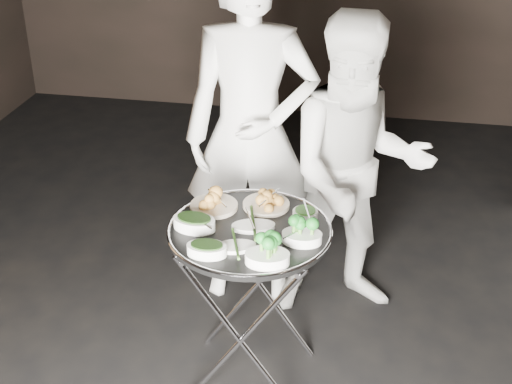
% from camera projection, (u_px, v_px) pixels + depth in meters
% --- Properties ---
extents(tray_stand, '(0.57, 0.48, 0.83)m').
position_uv_depth(tray_stand, '(250.00, 300.00, 3.25)').
color(tray_stand, silver).
rests_on(tray_stand, floor).
extents(serving_tray, '(0.72, 0.72, 0.04)m').
position_uv_depth(serving_tray, '(250.00, 231.00, 3.07)').
color(serving_tray, black).
rests_on(serving_tray, tray_stand).
extents(potato_plate_a, '(0.23, 0.23, 0.08)m').
position_uv_depth(potato_plate_a, '(214.00, 201.00, 3.21)').
color(potato_plate_a, beige).
rests_on(potato_plate_a, serving_tray).
extents(potato_plate_b, '(0.21, 0.21, 0.08)m').
position_uv_depth(potato_plate_b, '(266.00, 200.00, 3.22)').
color(potato_plate_b, beige).
rests_on(potato_plate_b, serving_tray).
extents(greens_bowl, '(0.11, 0.11, 0.06)m').
position_uv_depth(greens_bowl, '(305.00, 213.00, 3.13)').
color(greens_bowl, silver).
rests_on(greens_bowl, serving_tray).
extents(asparagus_plate_a, '(0.21, 0.15, 0.04)m').
position_uv_depth(asparagus_plate_a, '(253.00, 225.00, 3.07)').
color(asparagus_plate_a, silver).
rests_on(asparagus_plate_a, serving_tray).
extents(asparagus_plate_b, '(0.19, 0.14, 0.03)m').
position_uv_depth(asparagus_plate_b, '(236.00, 245.00, 2.93)').
color(asparagus_plate_b, silver).
rests_on(asparagus_plate_b, serving_tray).
extents(spinach_bowl_a, '(0.21, 0.15, 0.08)m').
position_uv_depth(spinach_bowl_a, '(194.00, 221.00, 3.05)').
color(spinach_bowl_a, silver).
rests_on(spinach_bowl_a, serving_tray).
extents(spinach_bowl_b, '(0.17, 0.11, 0.07)m').
position_uv_depth(spinach_bowl_b, '(207.00, 248.00, 2.88)').
color(spinach_bowl_b, silver).
rests_on(spinach_bowl_b, serving_tray).
extents(broccoli_bowl_a, '(0.17, 0.13, 0.07)m').
position_uv_depth(broccoli_bowl_a, '(302.00, 235.00, 2.96)').
color(broccoli_bowl_a, silver).
rests_on(broccoli_bowl_a, serving_tray).
extents(broccoli_bowl_b, '(0.19, 0.15, 0.07)m').
position_uv_depth(broccoli_bowl_b, '(267.00, 256.00, 2.82)').
color(broccoli_bowl_b, silver).
rests_on(broccoli_bowl_b, serving_tray).
extents(serving_utensils, '(0.58, 0.43, 0.01)m').
position_uv_depth(serving_utensils, '(256.00, 212.00, 3.10)').
color(serving_utensils, silver).
rests_on(serving_utensils, serving_tray).
extents(waiter_left, '(0.74, 0.54, 1.90)m').
position_uv_depth(waiter_left, '(251.00, 136.00, 3.69)').
color(waiter_left, silver).
rests_on(waiter_left, floor).
extents(waiter_right, '(0.94, 0.82, 1.64)m').
position_uv_depth(waiter_right, '(356.00, 172.00, 3.61)').
color(waiter_right, silver).
rests_on(waiter_right, floor).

